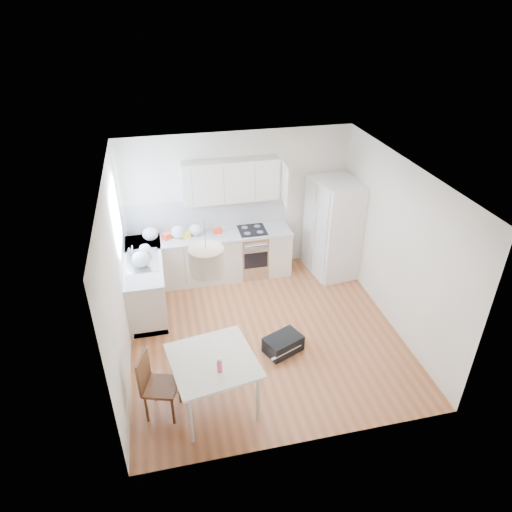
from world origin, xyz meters
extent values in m
plane|color=brown|center=(0.00, 0.00, 0.00)|extent=(4.20, 4.20, 0.00)
plane|color=white|center=(0.00, 0.00, 2.70)|extent=(4.20, 4.20, 0.00)
plane|color=white|center=(0.00, 2.10, 1.35)|extent=(4.20, 0.00, 4.20)
plane|color=white|center=(-2.10, 0.00, 1.35)|extent=(0.00, 4.20, 4.20)
plane|color=white|center=(2.10, 0.00, 1.35)|extent=(0.00, 4.20, 4.20)
cube|color=#BFE0F9|center=(-2.09, 1.15, 1.75)|extent=(0.02, 1.00, 1.00)
cube|color=beige|center=(-0.60, 1.80, 0.44)|extent=(3.00, 0.60, 0.88)
cube|color=beige|center=(-1.80, 1.20, 0.44)|extent=(0.60, 1.80, 0.88)
cube|color=#B5B7BA|center=(-0.60, 1.80, 0.90)|extent=(3.02, 0.64, 0.04)
cube|color=#B5B7BA|center=(-1.80, 1.20, 0.90)|extent=(0.64, 1.82, 0.04)
cube|color=white|center=(-0.60, 2.09, 1.21)|extent=(3.00, 0.01, 0.58)
cube|color=white|center=(-2.09, 1.20, 1.21)|extent=(0.01, 1.80, 0.58)
cube|color=beige|center=(-0.15, 1.94, 1.88)|extent=(1.70, 0.32, 0.75)
cube|color=beige|center=(-0.98, -1.29, 0.79)|extent=(1.19, 1.19, 0.04)
cylinder|color=beige|center=(-1.34, -1.79, 0.39)|extent=(0.05, 0.05, 0.77)
cylinder|color=beige|center=(-0.48, -1.65, 0.39)|extent=(0.05, 0.05, 0.77)
cylinder|color=beige|center=(-1.48, -0.94, 0.39)|extent=(0.05, 0.05, 0.77)
cylinder|color=beige|center=(-0.62, -0.79, 0.39)|extent=(0.05, 0.05, 0.77)
cylinder|color=#E13E5F|center=(-0.93, -1.51, 0.92)|extent=(0.08, 0.08, 0.21)
cube|color=black|center=(0.18, -0.47, 0.13)|extent=(0.65, 0.55, 0.26)
cylinder|color=beige|center=(-0.96, -1.16, 2.18)|extent=(0.41, 0.41, 0.31)
ellipsoid|color=silver|center=(-1.64, 1.84, 1.04)|extent=(0.28, 0.23, 0.25)
ellipsoid|color=silver|center=(-1.15, 1.81, 1.04)|extent=(0.26, 0.22, 0.23)
ellipsoid|color=silver|center=(-0.83, 1.84, 1.03)|extent=(0.24, 0.21, 0.22)
ellipsoid|color=silver|center=(-1.74, 1.37, 1.01)|extent=(0.20, 0.17, 0.18)
ellipsoid|color=silver|center=(-1.80, 0.97, 1.05)|extent=(0.30, 0.25, 0.27)
cube|color=red|center=(-0.44, 1.83, 0.97)|extent=(0.16, 0.11, 0.10)
cube|color=gold|center=(-1.02, 1.80, 0.97)|extent=(0.16, 0.10, 0.11)
cube|color=red|center=(-1.35, 1.82, 0.97)|extent=(0.18, 0.17, 0.11)
camera|label=1|loc=(-1.39, -5.52, 4.83)|focal=32.00mm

